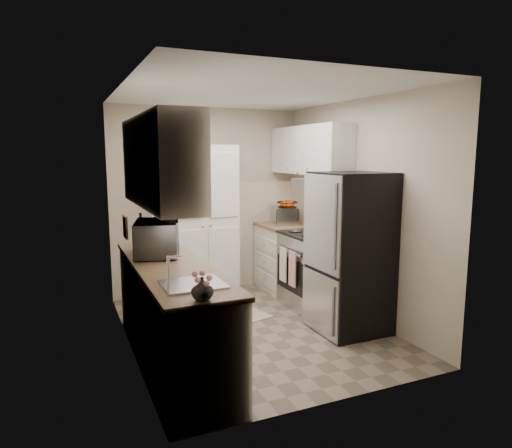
% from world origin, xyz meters
% --- Properties ---
extents(ground, '(3.20, 3.20, 0.00)m').
position_xyz_m(ground, '(0.00, 0.00, 0.00)').
color(ground, '#7A6B56').
rests_on(ground, ground).
extents(room_shell, '(2.64, 3.24, 2.52)m').
position_xyz_m(room_shell, '(-0.02, -0.01, 1.63)').
color(room_shell, beige).
rests_on(room_shell, ground).
extents(pantry_cabinet, '(0.90, 0.55, 2.00)m').
position_xyz_m(pantry_cabinet, '(-0.20, 1.32, 1.00)').
color(pantry_cabinet, silver).
rests_on(pantry_cabinet, ground).
extents(base_cabinet_left, '(0.60, 2.30, 0.88)m').
position_xyz_m(base_cabinet_left, '(-0.99, -0.43, 0.44)').
color(base_cabinet_left, silver).
rests_on(base_cabinet_left, ground).
extents(countertop_left, '(0.63, 2.33, 0.04)m').
position_xyz_m(countertop_left, '(-0.99, -0.43, 0.90)').
color(countertop_left, '#846647').
rests_on(countertop_left, base_cabinet_left).
extents(base_cabinet_right, '(0.60, 0.80, 0.88)m').
position_xyz_m(base_cabinet_right, '(0.99, 1.19, 0.44)').
color(base_cabinet_right, silver).
rests_on(base_cabinet_right, ground).
extents(countertop_right, '(0.63, 0.83, 0.04)m').
position_xyz_m(countertop_right, '(0.99, 1.19, 0.90)').
color(countertop_right, '#846647').
rests_on(countertop_right, base_cabinet_right).
extents(electric_range, '(0.71, 0.78, 1.13)m').
position_xyz_m(electric_range, '(0.97, 0.39, 0.48)').
color(electric_range, '#B7B7BC').
rests_on(electric_range, ground).
extents(refrigerator, '(0.70, 0.72, 1.70)m').
position_xyz_m(refrigerator, '(0.94, -0.41, 0.85)').
color(refrigerator, '#B7B7BC').
rests_on(refrigerator, ground).
extents(microwave, '(0.54, 0.68, 0.33)m').
position_xyz_m(microwave, '(-1.02, -0.02, 1.09)').
color(microwave, '#B0B0B5').
rests_on(microwave, countertop_left).
extents(wine_bottle, '(0.08, 0.08, 0.33)m').
position_xyz_m(wine_bottle, '(-1.09, 0.47, 1.08)').
color(wine_bottle, black).
rests_on(wine_bottle, countertop_left).
extents(flower_vase, '(0.16, 0.16, 0.16)m').
position_xyz_m(flower_vase, '(-1.03, -1.52, 1.00)').
color(flower_vase, silver).
rests_on(flower_vase, countertop_left).
extents(cutting_board, '(0.07, 0.25, 0.32)m').
position_xyz_m(cutting_board, '(-0.89, 0.56, 1.08)').
color(cutting_board, '#428A3C').
rests_on(cutting_board, countertop_left).
extents(toaster_oven, '(0.43, 0.48, 0.23)m').
position_xyz_m(toaster_oven, '(1.01, 1.25, 1.04)').
color(toaster_oven, '#A5A6AA').
rests_on(toaster_oven, countertop_right).
extents(fruit_basket, '(0.37, 0.37, 0.12)m').
position_xyz_m(fruit_basket, '(1.03, 1.22, 1.22)').
color(fruit_basket, '#FF3D00').
rests_on(fruit_basket, toaster_oven).
extents(kitchen_mat, '(0.63, 0.82, 0.01)m').
position_xyz_m(kitchen_mat, '(0.05, 0.53, 0.01)').
color(kitchen_mat, tan).
rests_on(kitchen_mat, ground).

